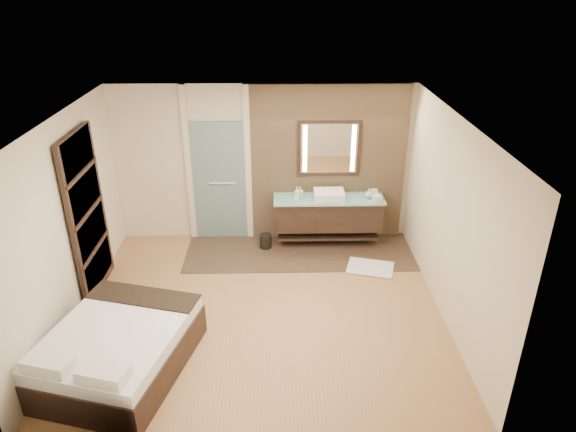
{
  "coord_description": "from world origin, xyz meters",
  "views": [
    {
      "loc": [
        0.25,
        -5.95,
        4.31
      ],
      "look_at": [
        0.39,
        0.6,
        1.16
      ],
      "focal_mm": 32.0,
      "sensor_mm": 36.0,
      "label": 1
    }
  ],
  "objects_px": {
    "waste_bin": "(266,241)",
    "bed": "(118,349)",
    "mirror_unit": "(329,148)",
    "vanity": "(328,213)"
  },
  "relations": [
    {
      "from": "vanity",
      "to": "mirror_unit",
      "type": "distance_m",
      "value": 1.1
    },
    {
      "from": "vanity",
      "to": "waste_bin",
      "type": "distance_m",
      "value": 1.17
    },
    {
      "from": "vanity",
      "to": "mirror_unit",
      "type": "height_order",
      "value": "mirror_unit"
    },
    {
      "from": "mirror_unit",
      "to": "waste_bin",
      "type": "bearing_deg",
      "value": -160.09
    },
    {
      "from": "mirror_unit",
      "to": "waste_bin",
      "type": "distance_m",
      "value": 1.9
    },
    {
      "from": "waste_bin",
      "to": "vanity",
      "type": "bearing_deg",
      "value": 7.96
    },
    {
      "from": "bed",
      "to": "waste_bin",
      "type": "relative_size",
      "value": 8.49
    },
    {
      "from": "waste_bin",
      "to": "bed",
      "type": "bearing_deg",
      "value": -119.87
    },
    {
      "from": "mirror_unit",
      "to": "waste_bin",
      "type": "relative_size",
      "value": 4.2
    },
    {
      "from": "vanity",
      "to": "waste_bin",
      "type": "height_order",
      "value": "vanity"
    }
  ]
}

